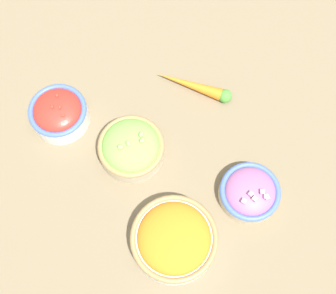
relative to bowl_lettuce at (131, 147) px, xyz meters
The scene contains 6 objects.
ground_plane 0.09m from the bowl_lettuce, 124.62° to the right, with size 3.00×3.00×0.00m, color #75664C.
bowl_lettuce is the anchor object (origin of this frame).
bowl_carrots 0.22m from the bowl_lettuce, 168.95° to the left, with size 0.18×0.18×0.07m.
bowl_red_onion 0.27m from the bowl_lettuce, 147.25° to the right, with size 0.13×0.13×0.06m.
bowl_cherry_tomatoes 0.18m from the bowl_lettuce, 27.41° to the left, with size 0.13×0.13×0.07m.
loose_carrot 0.22m from the bowl_lettuce, 78.45° to the right, with size 0.16×0.12×0.03m.
Camera 1 is at (-0.29, 0.21, 0.99)m, focal length 50.00 mm.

